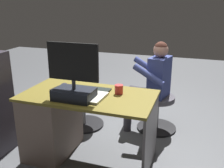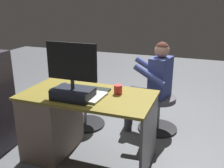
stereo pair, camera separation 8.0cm
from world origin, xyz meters
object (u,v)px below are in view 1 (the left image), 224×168
at_px(desk, 60,120).
at_px(office_chair_teddy, 84,108).
at_px(person, 152,80).
at_px(keyboard, 90,89).
at_px(teddy_bear, 83,82).
at_px(tv_remote, 56,89).
at_px(monitor, 74,84).
at_px(computer_mouse, 64,85).
at_px(visitor_chair, 157,110).
at_px(cup, 119,89).

xyz_separation_m(desk, office_chair_teddy, (0.04, -0.68, -0.14)).
bearing_deg(person, keyboard, 56.04).
bearing_deg(teddy_bear, tv_remote, 89.91).
relative_size(monitor, teddy_bear, 1.55).
distance_m(keyboard, computer_mouse, 0.32).
height_order(desk, computer_mouse, computer_mouse).
bearing_deg(desk, office_chair_teddy, -87.01).
height_order(tv_remote, person, person).
height_order(computer_mouse, person, person).
bearing_deg(teddy_bear, computer_mouse, 93.05).
distance_m(monitor, office_chair_teddy, 1.10).
distance_m(computer_mouse, tv_remote, 0.12).
distance_m(monitor, visitor_chair, 1.38).
distance_m(desk, teddy_bear, 0.73).
relative_size(teddy_bear, person, 0.30).
bearing_deg(keyboard, office_chair_teddy, -58.30).
height_order(computer_mouse, teddy_bear, teddy_bear).
height_order(monitor, cup, monitor).
height_order(computer_mouse, office_chair_teddy, computer_mouse).
xyz_separation_m(desk, tv_remote, (0.04, -0.02, 0.35)).
bearing_deg(visitor_chair, person, 12.71).
relative_size(keyboard, office_chair_teddy, 0.80).
distance_m(monitor, person, 1.19).
xyz_separation_m(cup, visitor_chair, (-0.28, -0.79, -0.51)).
xyz_separation_m(tv_remote, visitor_chair, (-0.94, -0.87, -0.47)).
xyz_separation_m(computer_mouse, teddy_bear, (0.03, -0.56, -0.14)).
bearing_deg(person, tv_remote, 44.89).
xyz_separation_m(computer_mouse, cup, (-0.63, 0.03, 0.03)).
height_order(desk, cup, cup).
distance_m(desk, tv_remote, 0.35).
xyz_separation_m(visitor_chair, person, (0.09, 0.02, 0.40)).
distance_m(teddy_bear, person, 0.88).
bearing_deg(tv_remote, office_chair_teddy, -81.37).
bearing_deg(office_chair_teddy, keyboard, 121.70).
bearing_deg(person, computer_mouse, 41.73).
bearing_deg(cup, desk, 10.06).
relative_size(monitor, computer_mouse, 5.58).
relative_size(tv_remote, teddy_bear, 0.43).
bearing_deg(tv_remote, cup, -163.79).
relative_size(cup, office_chair_teddy, 0.18).
relative_size(computer_mouse, tv_remote, 0.64).
relative_size(office_chair_teddy, visitor_chair, 1.03).
bearing_deg(keyboard, teddy_bear, -58.87).
bearing_deg(cup, visitor_chair, -109.65).
bearing_deg(desk, tv_remote, -33.05).
bearing_deg(computer_mouse, monitor, 132.37).
bearing_deg(tv_remote, computer_mouse, -96.00).
bearing_deg(person, office_chair_teddy, 12.71).
bearing_deg(keyboard, computer_mouse, -3.30).
relative_size(desk, person, 1.15).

